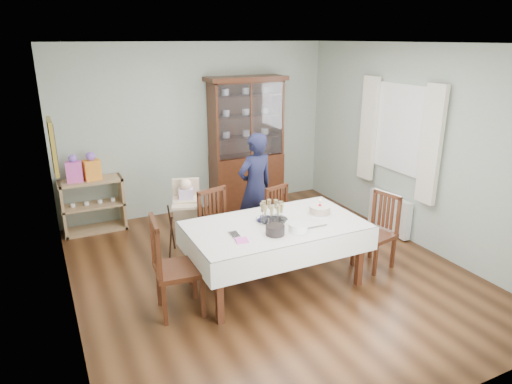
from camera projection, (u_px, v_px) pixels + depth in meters
floor at (269, 271)px, 5.66m from camera, size 5.00×5.00×0.00m
room_shell at (250, 128)px, 5.57m from camera, size 5.00×5.00×5.00m
dining_table at (275, 254)px, 5.27m from camera, size 2.00×1.15×0.76m
china_cabinet at (247, 142)px, 7.53m from camera, size 1.30×0.48×2.18m
sideboard at (93, 205)px, 6.75m from camera, size 0.90×0.38×0.80m
picture_frame at (53, 146)px, 4.89m from camera, size 0.04×0.48×0.58m
window at (401, 129)px, 6.34m from camera, size 0.04×1.02×1.22m
curtain_left at (431, 145)px, 5.82m from camera, size 0.07×0.30×1.55m
curtain_right at (368, 129)px, 6.88m from camera, size 0.07×0.30×1.55m
radiator at (389, 213)px, 6.72m from camera, size 0.10×0.80×0.55m
chair_far_left at (221, 244)px, 5.74m from camera, size 0.53×0.53×0.98m
chair_far_right at (285, 234)px, 6.08m from camera, size 0.49×0.49×0.90m
chair_end_left at (178, 285)px, 4.74m from camera, size 0.53×0.53×1.07m
chair_end_right at (374, 245)px, 5.72m from camera, size 0.50×0.50×0.94m
woman at (255, 187)px, 6.36m from camera, size 0.62×0.47×1.55m
high_chair at (188, 225)px, 6.00m from camera, size 0.59×0.59×1.05m
champagne_tray at (272, 215)px, 5.20m from camera, size 0.37×0.37×0.22m
birthday_cake at (320, 210)px, 5.41m from camera, size 0.29×0.29×0.20m
plate_stack_dark at (275, 230)px, 4.86m from camera, size 0.27×0.27×0.10m
plate_stack_white at (298, 227)px, 4.94m from camera, size 0.25×0.25×0.09m
napkin_stack at (242, 240)px, 4.71m from camera, size 0.15×0.15×0.02m
cutlery at (231, 235)px, 4.85m from camera, size 0.13×0.17×0.01m
cake_knife at (315, 227)px, 5.04m from camera, size 0.31×0.04×0.01m
gift_bag_pink at (74, 170)px, 6.46m from camera, size 0.23×0.16×0.40m
gift_bag_orange at (92, 167)px, 6.56m from camera, size 0.24×0.19×0.41m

